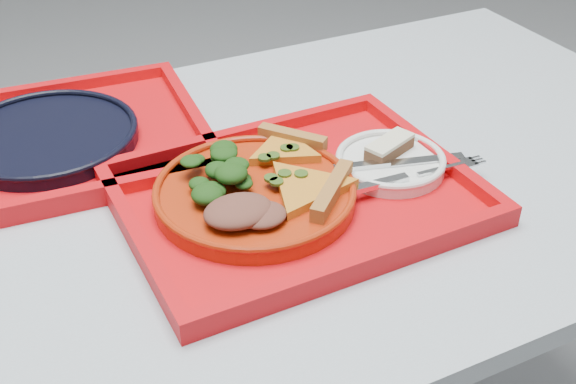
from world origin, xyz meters
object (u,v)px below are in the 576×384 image
(tray_main, at_px, (296,198))
(navy_plate, at_px, (48,138))
(dinner_plate, at_px, (255,196))
(dessert_bar, at_px, (390,147))
(tray_far, at_px, (50,146))

(tray_main, xyz_separation_m, navy_plate, (-0.27, 0.28, 0.01))
(dinner_plate, distance_m, navy_plate, 0.34)
(dinner_plate, bearing_deg, dessert_bar, 1.60)
(tray_main, distance_m, tray_far, 0.39)
(dinner_plate, xyz_separation_m, dessert_bar, (0.21, 0.01, 0.02))
(navy_plate, bearing_deg, dinner_plate, -51.87)
(tray_main, bearing_deg, dessert_bar, 4.85)
(tray_far, height_order, navy_plate, navy_plate)
(dessert_bar, bearing_deg, dinner_plate, 160.16)
(tray_far, height_order, dinner_plate, dinner_plate)
(tray_main, distance_m, dessert_bar, 0.16)
(tray_main, distance_m, dinner_plate, 0.06)
(tray_main, height_order, dinner_plate, dinner_plate)
(tray_main, height_order, tray_far, same)
(navy_plate, relative_size, dessert_bar, 3.14)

